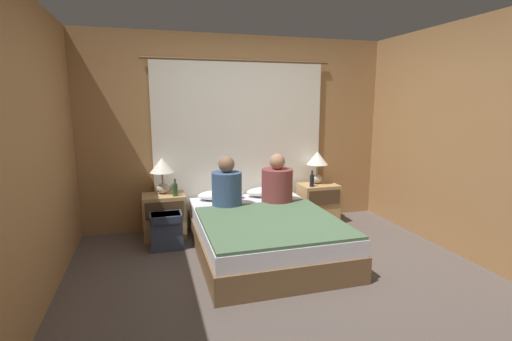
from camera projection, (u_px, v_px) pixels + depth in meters
name	position (u px, v px, depth m)	size (l,w,h in m)	color
ground_plane	(286.00, 281.00, 3.46)	(16.00, 16.00, 0.00)	#564C47
wall_back	(239.00, 132.00, 4.96)	(4.17, 0.06, 2.50)	#A37547
wall_left	(22.00, 159.00, 2.67)	(0.06, 3.71, 2.50)	#A37547
wall_right	(476.00, 142.00, 3.80)	(0.06, 3.71, 2.50)	#A37547
curtain_panel	(240.00, 145.00, 4.93)	(2.47, 0.02, 2.19)	white
bed	(263.00, 234.00, 4.11)	(1.45, 1.98, 0.42)	brown
nightstand_left	(164.00, 216.00, 4.55)	(0.50, 0.38, 0.54)	tan
nightstand_right	(318.00, 203.00, 5.11)	(0.50, 0.38, 0.54)	tan
lamp_left	(162.00, 169.00, 4.51)	(0.29, 0.29, 0.44)	#B2A899
lamp_right	(317.00, 162.00, 5.07)	(0.29, 0.29, 0.44)	#B2A899
pillow_left	(221.00, 195.00, 4.73)	(0.60, 0.29, 0.12)	white
pillow_right	(268.00, 191.00, 4.91)	(0.60, 0.29, 0.12)	white
blanket_on_bed	(271.00, 222.00, 3.81)	(1.39, 1.39, 0.03)	#4C6B4C
person_left_in_bed	(227.00, 187.00, 4.37)	(0.35, 0.35, 0.61)	#38517A
person_right_in_bed	(277.00, 184.00, 4.54)	(0.38, 0.38, 0.61)	brown
beer_bottle_on_left_stand	(175.00, 189.00, 4.43)	(0.06, 0.06, 0.21)	#2D4C28
beer_bottle_on_right_stand	(312.00, 180.00, 4.92)	(0.06, 0.06, 0.22)	black
backpack_on_floor	(166.00, 229.00, 4.21)	(0.35, 0.27, 0.41)	#333D56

